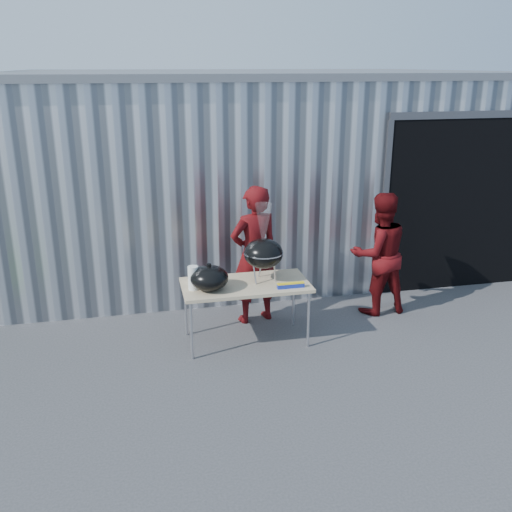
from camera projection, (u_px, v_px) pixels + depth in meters
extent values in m
plane|color=#3A3A3D|center=(271.00, 363.00, 6.45)|extent=(80.00, 80.00, 0.00)
cube|color=silver|center=(252.00, 162.00, 10.48)|extent=(8.00, 6.00, 3.00)
cube|color=slate|center=(252.00, 74.00, 9.99)|extent=(8.20, 6.20, 0.10)
cube|color=black|center=(442.00, 197.00, 8.83)|extent=(2.40, 1.20, 2.50)
cube|color=#4C4C51|center=(474.00, 114.00, 7.89)|extent=(2.52, 0.08, 0.10)
cube|color=tan|center=(246.00, 285.00, 6.74)|extent=(1.50, 0.75, 0.04)
cylinder|color=silver|center=(192.00, 331.00, 6.43)|extent=(0.03, 0.03, 0.71)
cylinder|color=silver|center=(308.00, 320.00, 6.72)|extent=(0.03, 0.03, 0.71)
cylinder|color=silver|center=(186.00, 309.00, 7.01)|extent=(0.03, 0.03, 0.71)
cylinder|color=silver|center=(294.00, 299.00, 7.30)|extent=(0.03, 0.03, 0.71)
ellipsoid|color=black|center=(263.00, 253.00, 6.71)|extent=(0.46, 0.46, 0.35)
cylinder|color=silver|center=(263.00, 252.00, 6.71)|extent=(0.47, 0.47, 0.02)
cylinder|color=silver|center=(263.00, 251.00, 6.71)|extent=(0.45, 0.45, 0.01)
cylinder|color=silver|center=(261.00, 267.00, 6.92)|extent=(0.02, 0.02, 0.24)
cylinder|color=silver|center=(255.00, 274.00, 6.70)|extent=(0.02, 0.02, 0.24)
cylinder|color=silver|center=(275.00, 273.00, 6.75)|extent=(0.02, 0.02, 0.24)
cylinder|color=#BB5643|center=(252.00, 251.00, 6.67)|extent=(0.02, 0.14, 0.02)
cylinder|color=#BB5643|center=(256.00, 251.00, 6.68)|extent=(0.02, 0.14, 0.02)
cylinder|color=#BB5643|center=(260.00, 250.00, 6.69)|extent=(0.02, 0.14, 0.02)
cylinder|color=#BB5643|center=(263.00, 250.00, 6.70)|extent=(0.02, 0.14, 0.02)
cylinder|color=#BB5643|center=(267.00, 250.00, 6.71)|extent=(0.02, 0.14, 0.02)
cylinder|color=#BB5643|center=(271.00, 250.00, 6.72)|extent=(0.02, 0.14, 0.02)
cylinder|color=#BB5643|center=(275.00, 249.00, 6.73)|extent=(0.02, 0.14, 0.02)
cone|color=silver|center=(264.00, 227.00, 6.61)|extent=(0.20, 0.20, 0.55)
ellipsoid|color=black|center=(209.00, 278.00, 6.51)|extent=(0.44, 0.44, 0.29)
cylinder|color=black|center=(209.00, 265.00, 6.46)|extent=(0.05, 0.05, 0.03)
cylinder|color=white|center=(193.00, 278.00, 6.52)|extent=(0.12, 0.12, 0.28)
cube|color=white|center=(197.00, 278.00, 6.78)|extent=(0.20, 0.15, 0.10)
cube|color=#172999|center=(291.00, 286.00, 6.60)|extent=(0.32, 0.06, 0.05)
cube|color=yellow|center=(291.00, 283.00, 6.59)|extent=(0.32, 0.06, 0.01)
imported|color=#4D090C|center=(254.00, 255.00, 7.27)|extent=(0.74, 0.58, 1.80)
imported|color=#4D090C|center=(379.00, 254.00, 7.55)|extent=(0.84, 0.68, 1.65)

